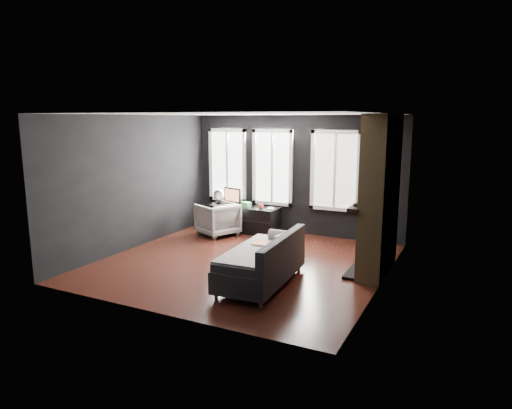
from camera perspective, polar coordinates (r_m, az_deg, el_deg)
The scene contains 18 objects.
floor at distance 8.52m, azimuth -1.51°, elevation -7.24°, with size 5.00×5.00×0.00m, color black.
ceiling at distance 8.10m, azimuth -1.61°, elevation 11.24°, with size 5.00×5.00×0.00m, color white.
wall_back at distance 10.45m, azimuth 4.90°, elevation 3.68°, with size 5.00×0.02×2.70m, color black.
wall_left at distance 9.62m, azimuth -14.84°, elevation 2.75°, with size 0.02×5.00×2.70m, color black.
wall_right at distance 7.38m, azimuth 15.85°, elevation 0.34°, with size 0.02×5.00×2.70m, color black.
windows at distance 10.51m, azimuth 2.60°, elevation 9.39°, with size 4.00×0.16×1.76m, color white, non-canonical shape.
fireplace at distance 8.00m, azimuth 15.25°, elevation 1.16°, with size 0.70×1.62×2.70m, color #93724C, non-canonical shape.
sofa at distance 7.35m, azimuth 0.64°, elevation -6.81°, with size 0.96×1.93×0.83m, color #252427, non-canonical shape.
stripe_pillow at distance 7.50m, azimuth 3.08°, elevation -4.98°, with size 0.08×0.33×0.33m, color gray.
armchair at distance 10.39m, azimuth -4.83°, elevation -1.63°, with size 0.79×0.74×0.82m, color silver.
media_console at distance 10.75m, azimuth -1.66°, elevation -1.76°, with size 1.75×0.55×0.60m, color black, non-canonical shape.
monitor at distance 10.80m, azimuth -2.96°, elevation 1.18°, with size 0.52×0.11×0.47m, color black, non-canonical shape.
desk_fan at distance 11.04m, azimuth -4.72°, elevation 1.04°, with size 0.24×0.24×0.34m, color #A4A4A4, non-canonical shape.
mug at distance 10.40m, azimuth 0.60°, elevation -0.16°, with size 0.12×0.09×0.12m, color red.
book at distance 10.37m, azimuth 1.48°, elevation 0.04°, with size 0.15×0.02×0.20m, color #9E927E.
storage_box at distance 10.56m, azimuth -1.24°, elevation 0.01°, with size 0.21×0.14×0.12m, color #398041.
mantel_vase at distance 8.49m, azimuth 14.19°, elevation 1.51°, with size 0.17×0.18×0.17m, color gold.
mantel_clock at distance 7.54m, azimuth 12.52°, elevation -0.05°, with size 0.13×0.13×0.04m, color black.
Camera 1 is at (3.81, -7.15, 2.63)m, focal length 32.00 mm.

